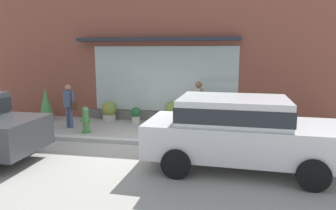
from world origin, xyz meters
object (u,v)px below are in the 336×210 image
potted_plant_trailing_edge (252,111)px  potted_plant_low_front (46,104)px  potted_plant_near_hydrant (109,111)px  pedestrian_passerby (198,102)px  potted_plant_doorstep (136,115)px  potted_plant_corner_tall (209,114)px  potted_plant_window_right (281,123)px  fire_hydrant (86,120)px  pedestrian_with_handbag (69,103)px  parked_car_silver (239,129)px  potted_plant_by_entrance (172,111)px

potted_plant_trailing_edge → potted_plant_low_front: bearing=-177.5°
potted_plant_trailing_edge → potted_plant_low_front: (-7.99, -0.35, 0.07)m
potted_plant_near_hydrant → potted_plant_low_front: bearing=-174.7°
pedestrian_passerby → potted_plant_doorstep: (-2.38, 0.44, -0.64)m
potted_plant_doorstep → potted_plant_corner_tall: size_ratio=0.85×
potted_plant_window_right → potted_plant_corner_tall: 2.56m
fire_hydrant → potted_plant_low_front: bearing=146.6°
pedestrian_with_handbag → potted_plant_low_front: bearing=163.0°
fire_hydrant → potted_plant_corner_tall: bearing=26.4°
parked_car_silver → potted_plant_by_entrance: size_ratio=5.23×
pedestrian_with_handbag → potted_plant_by_entrance: 3.72m
pedestrian_passerby → potted_plant_near_hydrant: (-3.57, 0.76, -0.60)m
potted_plant_by_entrance → potted_plant_low_front: bearing=-177.5°
potted_plant_corner_tall → parked_car_silver: bearing=-78.2°
fire_hydrant → potted_plant_near_hydrant: fire_hydrant is taller
potted_plant_low_front → potted_plant_doorstep: bearing=-1.2°
parked_car_silver → potted_plant_doorstep: 5.30m
potted_plant_low_front → potted_plant_by_entrance: size_ratio=1.49×
potted_plant_corner_tall → potted_plant_low_front: bearing=-176.8°
potted_plant_low_front → potted_plant_near_hydrant: (2.55, 0.24, -0.22)m
potted_plant_window_right → potted_plant_doorstep: 5.27m
fire_hydrant → pedestrian_with_handbag: bearing=149.9°
potted_plant_corner_tall → potted_plant_by_entrance: size_ratio=0.88×
parked_car_silver → pedestrian_with_handbag: bearing=156.5°
fire_hydrant → potted_plant_doorstep: (1.28, 1.54, -0.09)m
potted_plant_corner_tall → potted_plant_by_entrance: potted_plant_by_entrance is taller
pedestrian_passerby → potted_plant_corner_tall: pedestrian_passerby is taller
potted_plant_near_hydrant → pedestrian_passerby: bearing=-12.0°
fire_hydrant → potted_plant_doorstep: size_ratio=1.39×
potted_plant_low_front → potted_plant_corner_tall: potted_plant_low_front is taller
potted_plant_window_right → potted_plant_doorstep: (-5.26, -0.31, 0.16)m
pedestrian_with_handbag → potted_plant_corner_tall: pedestrian_with_handbag is taller
potted_plant_window_right → potted_plant_by_entrance: (-3.93, -0.01, 0.29)m
potted_plant_window_right → pedestrian_with_handbag: bearing=-169.5°
pedestrian_with_handbag → potted_plant_low_front: size_ratio=1.22×
pedestrian_passerby → potted_plant_window_right: size_ratio=4.24×
pedestrian_with_handbag → potted_plant_trailing_edge: pedestrian_with_handbag is taller
potted_plant_trailing_edge → potted_plant_near_hydrant: (-5.44, -0.11, -0.15)m
potted_plant_window_right → potted_plant_by_entrance: bearing=-179.8°
potted_plant_corner_tall → pedestrian_passerby: bearing=-110.5°
potted_plant_trailing_edge → potted_plant_corner_tall: bearing=179.7°
pedestrian_with_handbag → potted_plant_window_right: size_ratio=3.90×
parked_car_silver → potted_plant_low_front: bearing=154.3°
parked_car_silver → potted_plant_low_front: 8.33m
potted_plant_corner_tall → potted_plant_by_entrance: (-1.38, -0.14, 0.08)m
pedestrian_passerby → potted_plant_by_entrance: bearing=174.8°
pedestrian_with_handbag → potted_plant_corner_tall: 5.07m
potted_plant_near_hydrant → fire_hydrant: bearing=-92.9°
fire_hydrant → pedestrian_with_handbag: (-0.84, 0.49, 0.46)m
pedestrian_with_handbag → potted_plant_by_entrance: size_ratio=1.83×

